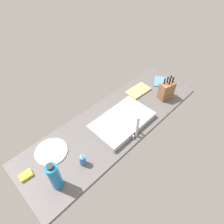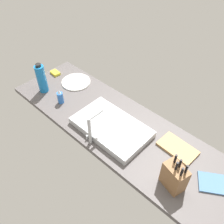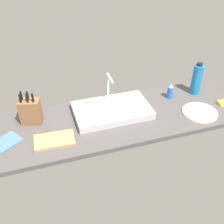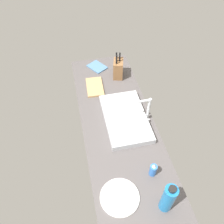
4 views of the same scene
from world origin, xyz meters
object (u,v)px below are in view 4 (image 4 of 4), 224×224
(faucet, at_px, (147,108))
(knife_block, at_px, (118,69))
(sink_basin, at_px, (125,118))
(water_bottle, at_px, (168,198))
(soap_bottle, at_px, (153,170))
(dinner_plate, at_px, (120,197))
(cutting_board, at_px, (95,87))
(dish_towel, at_px, (97,67))

(faucet, bearing_deg, knife_block, -170.96)
(sink_basin, bearing_deg, faucet, 80.40)
(faucet, bearing_deg, water_bottle, -7.97)
(soap_bottle, height_order, water_bottle, water_bottle)
(faucet, distance_m, water_bottle, 0.72)
(sink_basin, bearing_deg, knife_block, 172.78)
(sink_basin, distance_m, soap_bottle, 0.51)
(knife_block, relative_size, water_bottle, 0.90)
(faucet, height_order, water_bottle, water_bottle)
(faucet, height_order, soap_bottle, faucet)
(sink_basin, height_order, knife_block, knife_block)
(faucet, relative_size, knife_block, 0.97)
(soap_bottle, relative_size, dinner_plate, 0.49)
(sink_basin, relative_size, cutting_board, 2.14)
(water_bottle, height_order, dinner_plate, water_bottle)
(sink_basin, height_order, water_bottle, water_bottle)
(cutting_board, height_order, water_bottle, water_bottle)
(dinner_plate, bearing_deg, knife_block, 167.35)
(cutting_board, height_order, dinner_plate, cutting_board)
(water_bottle, height_order, dish_towel, water_bottle)
(faucet, bearing_deg, soap_bottle, -12.18)
(knife_block, bearing_deg, soap_bottle, 14.99)
(faucet, relative_size, soap_bottle, 1.87)
(faucet, bearing_deg, dish_towel, -160.61)
(sink_basin, height_order, faucet, faucet)
(knife_block, distance_m, cutting_board, 0.29)
(sink_basin, height_order, cutting_board, sink_basin)
(soap_bottle, bearing_deg, faucet, 167.82)
(dish_towel, bearing_deg, soap_bottle, 7.75)
(knife_block, height_order, water_bottle, water_bottle)
(sink_basin, relative_size, dish_towel, 3.01)
(water_bottle, xyz_separation_m, dinner_plate, (-0.11, -0.26, -0.12))
(cutting_board, distance_m, soap_bottle, 0.99)
(dish_towel, bearing_deg, cutting_board, -13.77)
(sink_basin, relative_size, soap_bottle, 4.44)
(soap_bottle, distance_m, water_bottle, 0.24)
(dinner_plate, height_order, dish_towel, same)
(sink_basin, distance_m, dish_towel, 0.76)
(cutting_board, bearing_deg, water_bottle, 11.91)
(faucet, relative_size, water_bottle, 0.87)
(knife_block, relative_size, soap_bottle, 1.94)
(dinner_plate, xyz_separation_m, dish_towel, (-1.38, 0.09, 0.00))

